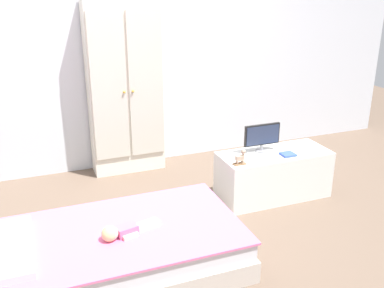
{
  "coord_description": "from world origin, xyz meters",
  "views": [
    {
      "loc": [
        -0.8,
        -2.6,
        1.79
      ],
      "look_at": [
        0.35,
        0.37,
        0.59
      ],
      "focal_mm": 41.42,
      "sensor_mm": 36.0,
      "label": 1
    }
  ],
  "objects": [
    {
      "name": "rocking_horse_toy",
      "position": [
        0.72,
        0.26,
        0.47
      ],
      "size": [
        0.1,
        0.04,
        0.12
      ],
      "color": "#8E6642",
      "rests_on": "tv_stand"
    },
    {
      "name": "book_blue",
      "position": [
        1.18,
        0.29,
        0.42
      ],
      "size": [
        0.11,
        0.1,
        0.02
      ],
      "primitive_type": "cube",
      "color": "blue",
      "rests_on": "tv_stand"
    },
    {
      "name": "tv_stand",
      "position": [
        1.11,
        0.38,
        0.2
      ],
      "size": [
        0.95,
        0.4,
        0.41
      ],
      "primitive_type": "cube",
      "color": "silver",
      "rests_on": "ground_plane"
    },
    {
      "name": "pillow",
      "position": [
        -1.03,
        -0.18,
        0.32
      ],
      "size": [
        0.32,
        0.64,
        0.05
      ],
      "primitive_type": "cube",
      "color": "silver",
      "rests_on": "bed"
    },
    {
      "name": "tv_monitor",
      "position": [
        1.01,
        0.45,
        0.55
      ],
      "size": [
        0.32,
        0.1,
        0.24
      ],
      "color": "#99999E",
      "rests_on": "tv_stand"
    },
    {
      "name": "back_wall",
      "position": [
        0.0,
        1.57,
        1.35
      ],
      "size": [
        6.4,
        0.05,
        2.7
      ],
      "primitive_type": "cube",
      "color": "silver",
      "rests_on": "ground_plane"
    },
    {
      "name": "bed",
      "position": [
        -0.4,
        -0.18,
        0.14
      ],
      "size": [
        1.65,
        0.9,
        0.29
      ],
      "color": "beige",
      "rests_on": "ground_plane"
    },
    {
      "name": "doll",
      "position": [
        -0.36,
        -0.25,
        0.33
      ],
      "size": [
        0.39,
        0.16,
        0.1
      ],
      "color": "#D6668E",
      "rests_on": "bed"
    },
    {
      "name": "wardrobe",
      "position": [
        0.08,
        1.41,
        0.82
      ],
      "size": [
        0.68,
        0.28,
        1.64
      ],
      "color": "white",
      "rests_on": "ground_plane"
    },
    {
      "name": "ground_plane",
      "position": [
        0.0,
        0.0,
        -0.01
      ],
      "size": [
        10.0,
        10.0,
        0.02
      ],
      "primitive_type": "cube",
      "color": "brown"
    }
  ]
}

